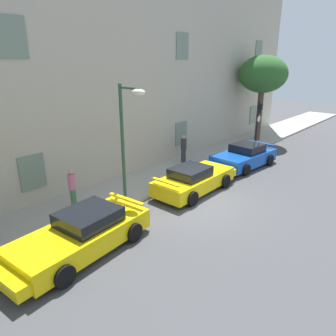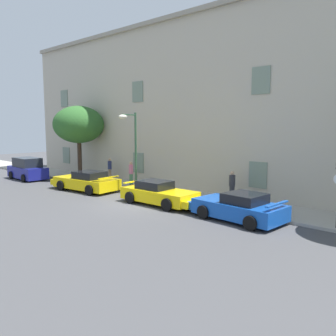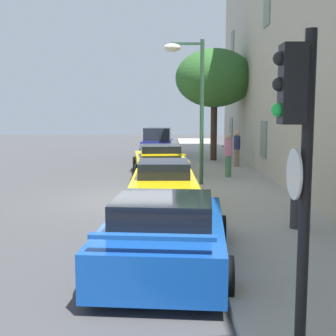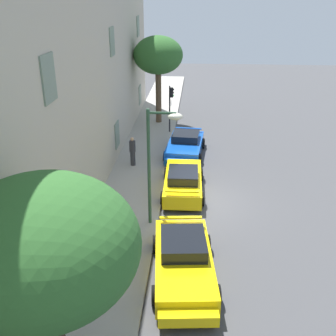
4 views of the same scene
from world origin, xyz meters
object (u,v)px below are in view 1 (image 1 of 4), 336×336
tree_near_kerb (263,75)px  street_lamp (129,124)px  traffic_light (259,117)px  sportscar_white_middle (242,157)px  sportscar_yellow_flank (196,179)px  sportscar_red_lead (78,237)px  pedestrian_bystander (72,188)px  pedestrian_strolling (184,149)px

tree_near_kerb → street_lamp: (-14.57, -1.45, -1.37)m
traffic_light → tree_near_kerb: bearing=25.1°
sportscar_white_middle → traffic_light: bearing=15.5°
traffic_light → sportscar_yellow_flank: bearing=-172.1°
sportscar_red_lead → street_lamp: street_lamp is taller
tree_near_kerb → sportscar_yellow_flank: bearing=-168.3°
tree_near_kerb → pedestrian_bystander: size_ratio=3.66×
pedestrian_bystander → sportscar_yellow_flank: bearing=-25.6°
sportscar_yellow_flank → tree_near_kerb: 12.22m
pedestrian_strolling → sportscar_red_lead: bearing=-161.0°
tree_near_kerb → pedestrian_bystander: (-16.37, 0.21, -4.02)m
sportscar_red_lead → pedestrian_strolling: (9.56, 3.28, 0.41)m
sportscar_yellow_flank → sportscar_white_middle: bearing=1.0°
sportscar_white_middle → tree_near_kerb: 8.12m
pedestrian_strolling → pedestrian_bystander: bearing=-176.4°
sportscar_yellow_flank → street_lamp: street_lamp is taller
sportscar_yellow_flank → pedestrian_bystander: bearing=154.4°
sportscar_yellow_flank → pedestrian_bystander: size_ratio=2.83×
sportscar_white_middle → street_lamp: size_ratio=0.93×
sportscar_yellow_flank → pedestrian_strolling: size_ratio=2.90×
pedestrian_bystander → pedestrian_strolling: bearing=3.6°
sportscar_red_lead → sportscar_white_middle: (11.57, 0.37, -0.02)m
tree_near_kerb → pedestrian_strolling: tree_near_kerb is taller
traffic_light → sportscar_red_lead: bearing=-174.5°
traffic_light → sportscar_white_middle: bearing=-164.5°
sportscar_yellow_flank → tree_near_kerb: bearing=11.7°
sportscar_red_lead → sportscar_yellow_flank: sportscar_red_lead is taller
street_lamp → pedestrian_bystander: size_ratio=2.92×
sportscar_yellow_flank → street_lamp: size_ratio=0.97×
tree_near_kerb → pedestrian_strolling: bearing=175.2°
traffic_light → pedestrian_strolling: traffic_light is taller
sportscar_yellow_flank → traffic_light: size_ratio=1.50×
sportscar_yellow_flank → pedestrian_bystander: (-5.23, 2.51, 0.46)m
sportscar_white_middle → tree_near_kerb: tree_near_kerb is taller
sportscar_white_middle → traffic_light: traffic_light is taller
street_lamp → pedestrian_strolling: 7.05m
pedestrian_strolling → pedestrian_bystander: pedestrian_bystander is taller
tree_near_kerb → pedestrian_bystander: 16.86m
tree_near_kerb → street_lamp: 14.70m
sportscar_yellow_flank → traffic_light: bearing=7.9°
street_lamp → pedestrian_strolling: (6.16, 2.15, -2.69)m
sportscar_red_lead → tree_near_kerb: size_ratio=0.83×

